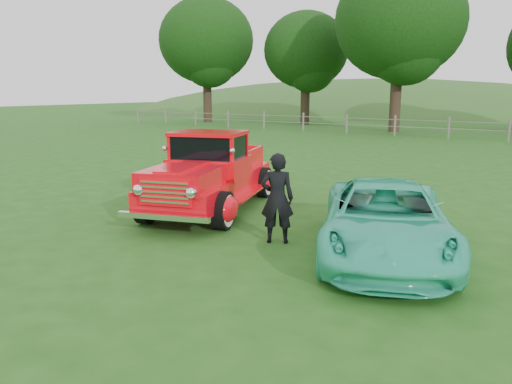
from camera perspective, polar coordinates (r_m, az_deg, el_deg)
The scene contains 9 objects.
ground at distance 9.59m, azimuth -8.02°, elevation -4.75°, with size 140.00×140.00×0.00m, color #1F5115.
distant_hills at distance 67.54m, azimuth 24.13°, elevation 4.53°, with size 116.00×60.00×18.00m.
fence_line at distance 29.62m, azimuth 21.16°, elevation 6.87°, with size 48.00×0.12×1.20m.
tree_far_west at distance 42.16m, azimuth -5.70°, elevation 16.81°, with size 7.60×7.60×9.93m.
tree_mid_west at distance 39.42m, azimuth 5.75°, elevation 15.80°, with size 6.40×6.40×8.46m.
tree_near_west at distance 33.72m, azimuth 16.11°, elevation 18.26°, with size 8.00×8.00×10.42m.
red_pickup at distance 11.29m, azimuth -5.22°, elevation 1.97°, with size 3.25×5.28×1.78m.
teal_sedan at distance 8.39m, azimuth 14.59°, elevation -3.14°, with size 2.00×4.34×1.21m, color #33CDA2.
man at distance 8.79m, azimuth 2.43°, elevation -0.72°, with size 0.59×0.39×1.61m, color black.
Camera 1 is at (6.06, -6.92, 2.70)m, focal length 35.00 mm.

